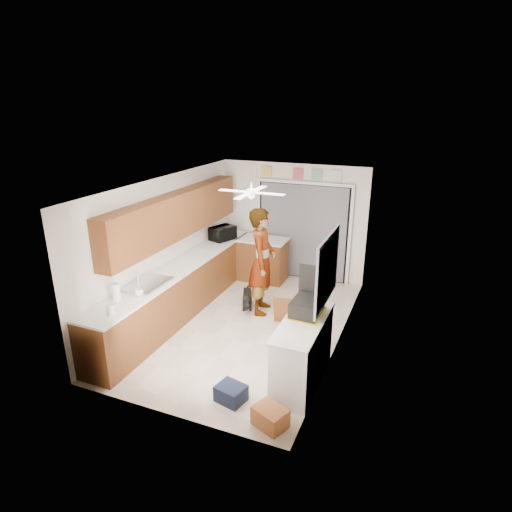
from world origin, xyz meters
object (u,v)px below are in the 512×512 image
(cup, at_px, (139,292))
(navy_crate, at_px, (231,393))
(paper_towel_roll, at_px, (116,292))
(cardboard_box, at_px, (270,417))
(man, at_px, (262,261))
(dog, at_px, (247,299))
(suitcase, at_px, (307,307))
(microwave, at_px, (223,233))

(cup, relative_size, navy_crate, 0.36)
(paper_towel_roll, distance_m, cardboard_box, 2.86)
(cardboard_box, relative_size, man, 0.20)
(navy_crate, bearing_deg, dog, 108.87)
(cup, xyz_separation_m, suitcase, (2.51, 0.39, 0.06))
(paper_towel_roll, height_order, suitcase, paper_towel_roll)
(microwave, height_order, dog, microwave)
(suitcase, xyz_separation_m, dog, (-1.58, 1.55, -0.85))
(paper_towel_roll, xyz_separation_m, suitcase, (2.71, 0.66, -0.03))
(paper_towel_roll, xyz_separation_m, navy_crate, (2.00, -0.33, -0.96))
(paper_towel_roll, relative_size, navy_crate, 0.74)
(microwave, bearing_deg, navy_crate, -133.62)
(microwave, height_order, man, man)
(dog, bearing_deg, suitcase, -66.17)
(microwave, bearing_deg, dog, -117.00)
(suitcase, bearing_deg, man, 131.40)
(cardboard_box, bearing_deg, paper_towel_roll, 167.90)
(microwave, distance_m, man, 1.66)
(paper_towel_roll, height_order, man, man)
(suitcase, relative_size, man, 0.26)
(dog, bearing_deg, microwave, 112.74)
(suitcase, distance_m, cardboard_box, 1.54)
(cardboard_box, bearing_deg, suitcase, 86.73)
(cup, relative_size, suitcase, 0.26)
(navy_crate, xyz_separation_m, dog, (-0.87, 2.54, 0.09))
(cardboard_box, distance_m, man, 3.16)
(suitcase, height_order, man, man)
(suitcase, bearing_deg, navy_crate, -123.49)
(microwave, xyz_separation_m, navy_crate, (1.88, -3.57, -0.97))
(cardboard_box, relative_size, dog, 0.79)
(microwave, relative_size, man, 0.26)
(cardboard_box, height_order, dog, dog)
(paper_towel_roll, bearing_deg, cup, 53.68)
(microwave, relative_size, cardboard_box, 1.32)
(navy_crate, height_order, dog, dog)
(cup, relative_size, cardboard_box, 0.33)
(dog, bearing_deg, man, -20.31)
(microwave, height_order, cardboard_box, microwave)
(dog, bearing_deg, navy_crate, -92.70)
(microwave, xyz_separation_m, cardboard_box, (2.51, -3.81, -0.96))
(cup, bearing_deg, suitcase, 8.87)
(cup, distance_m, navy_crate, 2.10)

